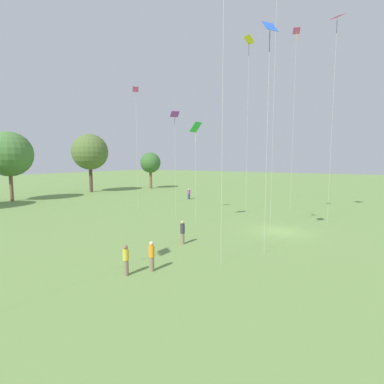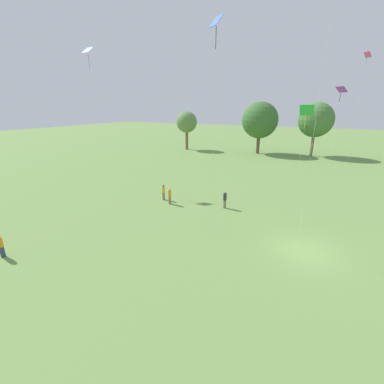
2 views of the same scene
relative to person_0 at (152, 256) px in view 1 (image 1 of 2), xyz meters
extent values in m
plane|color=#6B8E47|center=(13.25, -3.52, -0.87)|extent=(240.00, 240.00, 0.00)
cylinder|color=brown|center=(11.06, 36.35, 1.42)|extent=(0.53, 0.53, 4.58)
sphere|color=#477538|center=(11.06, 36.35, 6.22)|extent=(6.69, 6.69, 6.69)
cylinder|color=brown|center=(26.05, 36.61, 1.71)|extent=(0.66, 0.66, 5.17)
sphere|color=#516B33|center=(26.05, 36.61, 6.86)|extent=(6.83, 6.83, 6.83)
cylinder|color=brown|center=(37.83, 31.49, 1.11)|extent=(0.59, 0.59, 3.97)
sphere|color=#38662D|center=(37.83, 31.49, 4.74)|extent=(4.38, 4.38, 4.38)
cylinder|color=#847056|center=(0.00, 0.00, -0.47)|extent=(0.38, 0.38, 0.82)
cylinder|color=orange|center=(0.00, 0.00, 0.27)|extent=(0.44, 0.44, 0.66)
sphere|color=beige|center=(0.00, 0.00, 0.72)|extent=(0.24, 0.24, 0.24)
cylinder|color=#847056|center=(5.42, 1.53, -0.46)|extent=(0.40, 0.40, 0.83)
cylinder|color=#333338|center=(5.42, 1.53, 0.30)|extent=(0.47, 0.47, 0.70)
sphere|color=tan|center=(5.42, 1.53, 0.77)|extent=(0.24, 0.24, 0.24)
cylinder|color=#847056|center=(-1.25, 0.76, -0.44)|extent=(0.29, 0.29, 0.86)
cylinder|color=gold|center=(-1.25, 0.76, 0.29)|extent=(0.35, 0.35, 0.59)
sphere|color=brown|center=(-1.25, 0.76, 0.70)|extent=(0.24, 0.24, 0.24)
cylinder|color=#333D5B|center=(27.11, 14.80, -0.47)|extent=(0.54, 0.54, 0.81)
cylinder|color=purple|center=(27.11, 14.80, 0.26)|extent=(0.63, 0.63, 0.63)
sphere|color=beige|center=(27.11, 14.80, 0.69)|extent=(0.24, 0.24, 0.24)
cube|color=#E54C99|center=(18.74, -6.58, 18.31)|extent=(1.40, 1.42, 0.41)
cylinder|color=black|center=(18.74, -6.58, 17.43)|extent=(0.04, 0.04, 1.13)
cylinder|color=silver|center=(18.74, -6.58, 8.72)|extent=(0.01, 0.01, 19.19)
cylinder|color=silver|center=(3.08, -2.80, 9.13)|extent=(0.01, 0.01, 20.01)
cube|color=blue|center=(6.49, -4.34, 13.60)|extent=(1.05, 0.97, 0.70)
cylinder|color=black|center=(6.49, -4.34, 12.71)|extent=(0.04, 0.04, 1.26)
cylinder|color=silver|center=(6.49, -4.34, 6.36)|extent=(0.01, 0.01, 14.47)
cylinder|color=silver|center=(12.67, -2.81, 9.79)|extent=(0.01, 0.01, 21.33)
cube|color=#E54C99|center=(16.08, 15.59, 14.06)|extent=(0.85, 0.84, 0.57)
cylinder|color=green|center=(16.08, 15.59, 13.51)|extent=(0.04, 0.04, 0.66)
cylinder|color=silver|center=(16.08, 15.59, 6.59)|extent=(0.01, 0.01, 14.94)
cube|color=purple|center=(13.99, 8.20, 10.21)|extent=(1.14, 1.12, 0.52)
cylinder|color=black|center=(13.99, 8.20, 9.53)|extent=(0.04, 0.04, 0.82)
cylinder|color=silver|center=(13.99, 8.20, 4.67)|extent=(0.01, 0.01, 11.08)
cube|color=#E54C99|center=(24.67, -1.57, 20.24)|extent=(0.88, 0.97, 0.54)
cylinder|color=orange|center=(24.67, -1.57, 19.54)|extent=(0.04, 0.04, 0.92)
cylinder|color=silver|center=(24.67, -1.57, 9.68)|extent=(0.01, 0.01, 21.11)
cube|color=green|center=(11.56, 4.12, 8.40)|extent=(1.16, 0.79, 0.89)
cylinder|color=yellow|center=(11.56, 4.12, 7.54)|extent=(0.04, 0.04, 1.03)
cylinder|color=silver|center=(11.56, 4.12, 3.76)|extent=(0.01, 0.01, 9.27)
cube|color=yellow|center=(20.31, 2.49, 18.66)|extent=(1.22, 1.32, 0.74)
cylinder|color=black|center=(20.31, 2.49, 17.62)|extent=(0.04, 0.04, 1.44)
cylinder|color=silver|center=(20.31, 2.49, 8.89)|extent=(0.01, 0.01, 19.54)
camera|label=1|loc=(-12.64, -10.55, 5.38)|focal=28.00mm
camera|label=2|loc=(13.42, -20.94, 8.69)|focal=24.00mm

